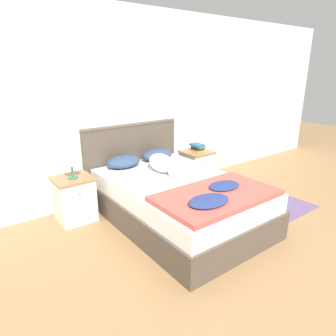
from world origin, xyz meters
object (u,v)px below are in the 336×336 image
nightstand_left (74,199)px  dog (162,164)px  bed (178,201)px  table_lamp (71,160)px  nightstand_right (196,168)px  book_stack (197,147)px  pillow_right (157,155)px  pillow_left (124,162)px

nightstand_left → dog: bearing=-21.9°
bed → nightstand_left: size_ratio=3.76×
nightstand_left → table_lamp: 0.49m
bed → nightstand_right: bearing=38.2°
bed → nightstand_right: 1.25m
book_stack → table_lamp: table_lamp is taller
bed → table_lamp: 1.34m
nightstand_right → dog: 1.10m
bed → book_stack: 1.30m
pillow_right → pillow_left: bearing=180.0°
bed → table_lamp: bearing=142.8°
nightstand_right → dog: dog is taller
pillow_right → book_stack: pillow_right is taller
pillow_left → book_stack: bearing=-2.2°
pillow_left → book_stack: pillow_left is taller
nightstand_right → pillow_left: 1.30m
pillow_right → dog: bearing=-117.7°
bed → pillow_right: size_ratio=4.45×
pillow_right → table_lamp: (-1.26, -0.07, 0.17)m
pillow_right → nightstand_left: bearing=-177.9°
bed → pillow_left: pillow_left is taller
pillow_right → table_lamp: size_ratio=1.60×
bed → pillow_right: (0.27, 0.82, 0.34)m
nightstand_left → bed: bearing=-38.2°
nightstand_left → dog: (1.02, -0.41, 0.35)m
bed → dog: bearing=85.0°
dog → pillow_right: bearing=62.3°
nightstand_left → pillow_left: (0.71, 0.05, 0.32)m
pillow_left → pillow_right: (0.54, 0.00, 0.00)m
nightstand_right → pillow_right: (-0.71, 0.05, 0.32)m
bed → dog: 0.52m
bed → dog: (0.03, 0.37, 0.37)m
bed → book_stack: (0.99, 0.77, 0.35)m
pillow_left → pillow_right: 0.54m
nightstand_left → pillow_right: pillow_right is taller
book_stack → table_lamp: 1.98m
bed → pillow_right: pillow_right is taller
pillow_left → book_stack: 1.26m
pillow_left → book_stack: size_ratio=2.09×
book_stack → nightstand_left: bearing=179.9°
bed → pillow_left: size_ratio=4.45×
pillow_left → pillow_right: bearing=0.0°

